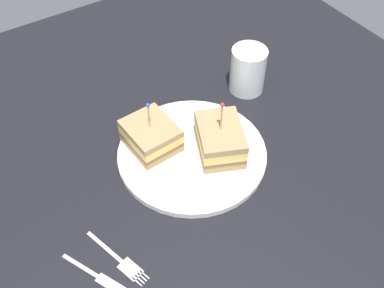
{
  "coord_description": "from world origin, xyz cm",
  "views": [
    {
      "loc": [
        -44.56,
        29.04,
        62.89
      ],
      "look_at": [
        0.0,
        0.0,
        3.17
      ],
      "focal_mm": 42.34,
      "sensor_mm": 36.0,
      "label": 1
    }
  ],
  "objects_px": {
    "sandwich_half_back": "(220,139)",
    "knife": "(103,280)",
    "sandwich_half_front": "(151,136)",
    "fork": "(123,262)",
    "plate": "(192,153)",
    "drink_glass": "(248,72)"
  },
  "relations": [
    {
      "from": "fork",
      "to": "sandwich_half_front",
      "type": "bearing_deg",
      "value": -40.91
    },
    {
      "from": "sandwich_half_back",
      "to": "knife",
      "type": "height_order",
      "value": "sandwich_half_back"
    },
    {
      "from": "sandwich_half_front",
      "to": "fork",
      "type": "bearing_deg",
      "value": 139.09
    },
    {
      "from": "drink_glass",
      "to": "plate",
      "type": "bearing_deg",
      "value": 115.67
    },
    {
      "from": "knife",
      "to": "fork",
      "type": "bearing_deg",
      "value": -75.14
    },
    {
      "from": "plate",
      "to": "fork",
      "type": "height_order",
      "value": "plate"
    },
    {
      "from": "sandwich_half_front",
      "to": "plate",
      "type": "bearing_deg",
      "value": -135.02
    },
    {
      "from": "fork",
      "to": "knife",
      "type": "relative_size",
      "value": 0.99
    },
    {
      "from": "sandwich_half_front",
      "to": "knife",
      "type": "bearing_deg",
      "value": 134.45
    },
    {
      "from": "sandwich_half_front",
      "to": "fork",
      "type": "height_order",
      "value": "sandwich_half_front"
    },
    {
      "from": "fork",
      "to": "knife",
      "type": "bearing_deg",
      "value": 104.86
    },
    {
      "from": "sandwich_half_back",
      "to": "fork",
      "type": "xyz_separation_m",
      "value": [
        -0.1,
        0.25,
        -0.04
      ]
    },
    {
      "from": "knife",
      "to": "plate",
      "type": "bearing_deg",
      "value": -61.5
    },
    {
      "from": "plate",
      "to": "fork",
      "type": "relative_size",
      "value": 2.14
    },
    {
      "from": "plate",
      "to": "drink_glass",
      "type": "xyz_separation_m",
      "value": [
        0.09,
        -0.2,
        0.04
      ]
    },
    {
      "from": "drink_glass",
      "to": "knife",
      "type": "height_order",
      "value": "drink_glass"
    },
    {
      "from": "sandwich_half_back",
      "to": "knife",
      "type": "xyz_separation_m",
      "value": [
        -0.11,
        0.28,
        -0.04
      ]
    },
    {
      "from": "sandwich_half_back",
      "to": "drink_glass",
      "type": "distance_m",
      "value": 0.19
    },
    {
      "from": "drink_glass",
      "to": "sandwich_half_back",
      "type": "bearing_deg",
      "value": 127.7
    },
    {
      "from": "plate",
      "to": "sandwich_half_front",
      "type": "height_order",
      "value": "sandwich_half_front"
    },
    {
      "from": "sandwich_half_front",
      "to": "knife",
      "type": "xyz_separation_m",
      "value": [
        -0.18,
        0.19,
        -0.03
      ]
    },
    {
      "from": "sandwich_half_front",
      "to": "fork",
      "type": "relative_size",
      "value": 0.82
    }
  ]
}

